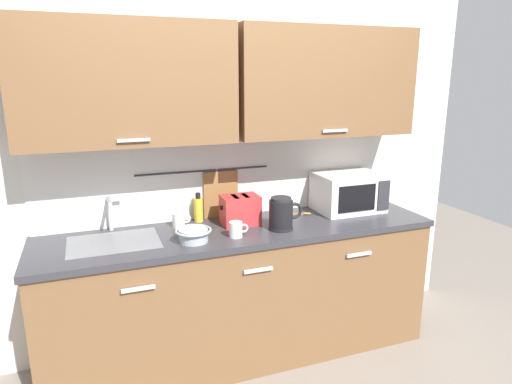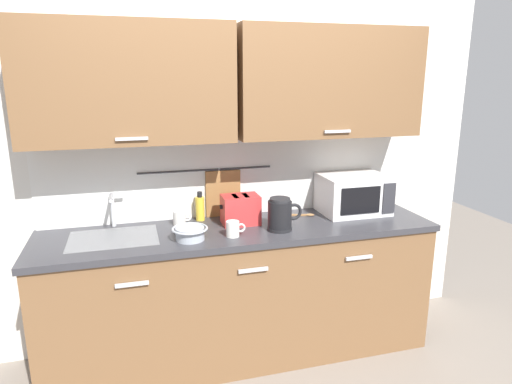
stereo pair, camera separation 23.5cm
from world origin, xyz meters
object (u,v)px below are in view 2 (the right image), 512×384
object	(u,v)px
mug_by_kettle	(233,229)
dish_soap_bottle	(200,208)
mixing_bowl	(190,233)
microwave	(353,194)
electric_kettle	(280,214)
toaster	(240,209)
mug_near_sink	(180,218)
wooden_spoon	(299,215)

from	to	relation	value
mug_by_kettle	dish_soap_bottle	bearing A→B (deg)	110.78
dish_soap_bottle	mixing_bowl	distance (m)	0.38
dish_soap_bottle	mixing_bowl	bearing A→B (deg)	-108.12
microwave	mixing_bowl	distance (m)	1.22
microwave	mixing_bowl	world-z (taller)	microwave
microwave	electric_kettle	bearing A→B (deg)	-160.49
toaster	mug_near_sink	bearing A→B (deg)	168.85
electric_kettle	toaster	size ratio (longest dim) A/B	0.89
microwave	mug_by_kettle	xyz separation A→B (m)	(-0.93, -0.25, -0.09)
mug_by_kettle	wooden_spoon	xyz separation A→B (m)	(0.54, 0.28, -0.04)
electric_kettle	mug_near_sink	world-z (taller)	electric_kettle
mug_near_sink	mixing_bowl	xyz separation A→B (m)	(0.03, -0.29, -0.00)
dish_soap_bottle	microwave	bearing A→B (deg)	-6.30
mixing_bowl	mug_by_kettle	xyz separation A→B (m)	(0.26, -0.01, 0.00)
mug_near_sink	wooden_spoon	world-z (taller)	mug_near_sink
electric_kettle	toaster	xyz separation A→B (m)	(-0.21, 0.19, -0.01)
mug_by_kettle	microwave	bearing A→B (deg)	15.30
microwave	electric_kettle	distance (m)	0.66
mug_near_sink	mug_by_kettle	bearing A→B (deg)	-46.75
dish_soap_bottle	mug_by_kettle	world-z (taller)	dish_soap_bottle
electric_kettle	mixing_bowl	bearing A→B (deg)	-177.66
toaster	mug_by_kettle	world-z (taller)	toaster
dish_soap_bottle	mug_near_sink	size ratio (longest dim) A/B	1.63
mug_near_sink	wooden_spoon	xyz separation A→B (m)	(0.82, -0.02, -0.04)
microwave	mixing_bowl	xyz separation A→B (m)	(-1.19, -0.24, -0.09)
electric_kettle	mug_by_kettle	size ratio (longest dim) A/B	1.89
toaster	mug_by_kettle	distance (m)	0.25
mug_by_kettle	toaster	bearing A→B (deg)	65.80
mixing_bowl	wooden_spoon	bearing A→B (deg)	18.72
mixing_bowl	toaster	xyz separation A→B (m)	(0.36, 0.21, 0.05)
mug_near_sink	wooden_spoon	distance (m)	0.82
microwave	electric_kettle	size ratio (longest dim) A/B	2.03
microwave	mug_by_kettle	size ratio (longest dim) A/B	3.83
microwave	toaster	bearing A→B (deg)	-178.11
mug_near_sink	toaster	xyz separation A→B (m)	(0.39, -0.08, 0.05)
microwave	dish_soap_bottle	bearing A→B (deg)	173.70
mug_near_sink	microwave	bearing A→B (deg)	-2.31
electric_kettle	mug_near_sink	size ratio (longest dim) A/B	1.89
mug_by_kettle	wooden_spoon	size ratio (longest dim) A/B	0.44
microwave	mug_by_kettle	bearing A→B (deg)	-164.70
mug_near_sink	toaster	world-z (taller)	toaster
microwave	toaster	xyz separation A→B (m)	(-0.83, -0.03, -0.04)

